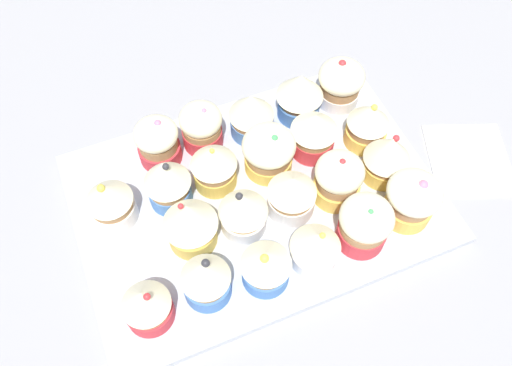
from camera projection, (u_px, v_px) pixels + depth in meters
The scene contains 25 objects.
ground_plane at pixel (256, 206), 69.10cm from camera, with size 180.00×180.00×3.00cm, color #9E9EA3.
baking_tray at pixel (256, 198), 67.32cm from camera, with size 44.59×31.28×1.20cm.
cupcake_0 at pixel (341, 83), 72.09cm from camera, with size 6.35×6.35×7.28cm.
cupcake_1 at pixel (300, 94), 70.43cm from camera, with size 6.37×6.37×7.63cm.
cupcake_2 at pixel (251, 114), 69.10cm from camera, with size 6.01×6.01×7.19cm.
cupcake_3 at pixel (201, 126), 68.22cm from camera, with size 5.55×5.55×7.16cm.
cupcake_4 at pixel (158, 141), 66.99cm from camera, with size 5.64×5.64×7.16cm.
cupcake_5 at pixel (368, 124), 68.44cm from camera, with size 5.56×5.56×7.26cm.
cupcake_6 at pixel (314, 133), 67.48cm from camera, with size 6.09×6.09×7.09cm.
cupcake_7 at pixel (269, 151), 66.15cm from camera, with size 6.77×6.77×7.08cm.
cupcake_8 at pixel (214, 165), 64.70cm from camera, with size 5.76×5.76×7.60cm.
cupcake_9 at pixel (167, 181), 62.97cm from camera, with size 5.77×5.77×8.34cm.
cupcake_10 at pixel (110, 202), 62.30cm from camera, with size 5.62×5.62×7.25cm.
cupcake_11 at pixel (387, 156), 65.37cm from camera, with size 5.93×5.93×7.67cm.
cupcake_12 at pixel (338, 179), 63.82cm from camera, with size 5.97×5.97×7.47cm.
cupcake_13 at pixel (292, 194), 63.03cm from camera, with size 5.97×5.97×6.67cm.
cupcake_14 at pixel (243, 211), 61.61cm from camera, with size 5.89×5.89×7.12cm.
cupcake_15 at pixel (190, 222), 60.01cm from camera, with size 6.47×6.47×8.20cm.
cupcake_16 at pixel (412, 199), 62.38cm from camera, with size 6.61×6.61×7.16cm.
cupcake_17 at pixel (365, 224), 60.44cm from camera, with size 6.29×6.29×7.58cm.
cupcake_18 at pixel (315, 247), 59.46cm from camera, with size 5.83×5.83×6.51cm.
cupcake_19 at pixel (266, 265), 58.07cm from camera, with size 5.77×5.77×6.99cm.
cupcake_20 at pixel (206, 278), 56.80cm from camera, with size 5.55×5.55×7.95cm.
cupcake_21 at pixel (146, 304), 55.82cm from camera, with size 5.42×5.42×6.92cm.
napkin at pixel (469, 158), 70.95cm from camera, with size 10.54×11.40×0.60cm, color white.
Camera 1 is at (12.96, 31.54, 58.68)cm, focal length 37.13 mm.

